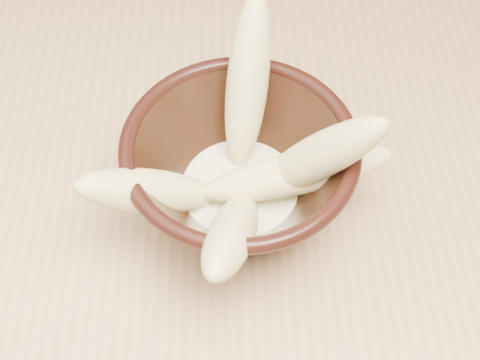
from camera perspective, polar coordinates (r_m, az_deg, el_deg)
name	(u,v)px	position (r m, az deg, el deg)	size (l,w,h in m)	color
table	(39,144)	(0.73, -16.74, 2.96)	(1.20, 0.80, 0.75)	tan
bowl	(240,174)	(0.51, 0.00, 0.53)	(0.18, 0.18, 0.10)	black
milk_puddle	(240,191)	(0.53, 0.00, -0.94)	(0.10, 0.10, 0.01)	beige
banana_upright	(247,83)	(0.52, 0.63, 8.30)	(0.03, 0.03, 0.14)	#CCC078
banana_left	(149,191)	(0.49, -7.76, -0.95)	(0.03, 0.03, 0.12)	#CCC078
banana_right	(317,158)	(0.48, 6.57, 1.89)	(0.03, 0.03, 0.14)	#CCC078
banana_across	(296,174)	(0.50, 4.83, 0.55)	(0.03, 0.03, 0.15)	#CCC078
banana_front	(232,234)	(0.46, -0.71, -4.65)	(0.03, 0.03, 0.13)	#CCC078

